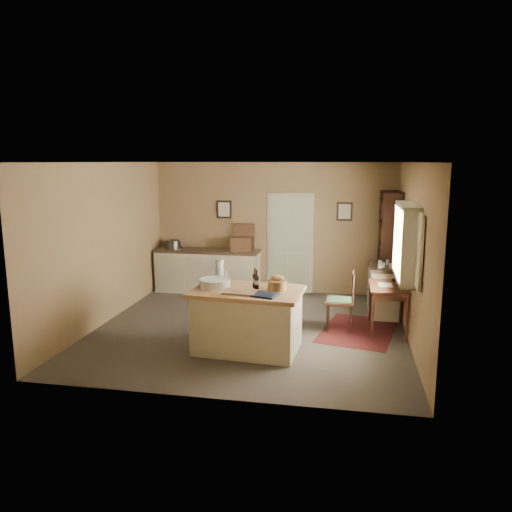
{
  "coord_description": "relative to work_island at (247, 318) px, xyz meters",
  "views": [
    {
      "loc": [
        1.52,
        -7.7,
        2.71
      ],
      "look_at": [
        0.02,
        0.38,
        1.15
      ],
      "focal_mm": 35.0,
      "sensor_mm": 36.0,
      "label": 1
    }
  ],
  "objects": [
    {
      "name": "desk_chair",
      "position": [
        1.31,
        1.14,
        0.0
      ],
      "size": [
        0.45,
        0.45,
        0.96
      ],
      "primitive_type": null,
      "rotation": [
        0.0,
        0.0,
        -0.01
      ],
      "color": "black",
      "rests_on": "ground"
    },
    {
      "name": "shelving_unit",
      "position": [
        2.23,
        2.87,
        0.6
      ],
      "size": [
        0.37,
        0.97,
        2.16
      ],
      "color": "black",
      "rests_on": "ground"
    },
    {
      "name": "sideboard",
      "position": [
        -1.47,
        3.13,
        -0.0
      ],
      "size": [
        2.19,
        0.62,
        1.18
      ],
      "color": "beige",
      "rests_on": "ground"
    },
    {
      "name": "rug",
      "position": [
        1.62,
        1.13,
        -0.48
      ],
      "size": [
        1.4,
        1.79,
        0.01
      ],
      "primitive_type": "cube",
      "rotation": [
        0.0,
        0.0,
        -0.21
      ],
      "color": "#480F0E",
      "rests_on": "ground"
    },
    {
      "name": "writing_desk",
      "position": [
        2.07,
        1.23,
        0.19
      ],
      "size": [
        0.6,
        0.97,
        0.82
      ],
      "color": "#3B1D13",
      "rests_on": "ground"
    },
    {
      "name": "right_cabinet",
      "position": [
        2.07,
        2.14,
        -0.02
      ],
      "size": [
        0.54,
        0.97,
        0.99
      ],
      "color": "beige",
      "rests_on": "ground"
    },
    {
      "name": "wall_back",
      "position": [
        -0.13,
        3.43,
        0.87
      ],
      "size": [
        5.0,
        0.1,
        2.7
      ],
      "primitive_type": "cube",
      "color": "#8D6E4A",
      "rests_on": "ground"
    },
    {
      "name": "ground",
      "position": [
        -0.13,
        0.93,
        -0.48
      ],
      "size": [
        5.0,
        5.0,
        0.0
      ],
      "primitive_type": "plane",
      "color": "brown",
      "rests_on": "ground"
    },
    {
      "name": "wall_left",
      "position": [
        -2.63,
        0.93,
        0.87
      ],
      "size": [
        0.1,
        5.0,
        2.7
      ],
      "primitive_type": "cube",
      "color": "#8D6E4A",
      "rests_on": "ground"
    },
    {
      "name": "door",
      "position": [
        0.22,
        3.4,
        0.57
      ],
      "size": [
        0.97,
        0.06,
        2.11
      ],
      "primitive_type": "cube",
      "color": "beige",
      "rests_on": "ground"
    },
    {
      "name": "work_island",
      "position": [
        0.0,
        0.0,
        0.0
      ],
      "size": [
        1.63,
        1.13,
        1.2
      ],
      "rotation": [
        0.0,
        0.0,
        -0.08
      ],
      "color": "beige",
      "rests_on": "ground"
    },
    {
      "name": "wall_front",
      "position": [
        -0.13,
        -1.57,
        0.87
      ],
      "size": [
        5.0,
        0.1,
        2.7
      ],
      "primitive_type": "cube",
      "color": "#8D6E4A",
      "rests_on": "ground"
    },
    {
      "name": "wall_right",
      "position": [
        2.37,
        0.93,
        0.87
      ],
      "size": [
        0.1,
        5.0,
        2.7
      ],
      "primitive_type": "cube",
      "color": "#8D6E4A",
      "rests_on": "ground"
    },
    {
      "name": "window",
      "position": [
        2.29,
        0.73,
        1.07
      ],
      "size": [
        0.25,
        1.99,
        1.12
      ],
      "color": "beige",
      "rests_on": "ground"
    },
    {
      "name": "ceiling",
      "position": [
        -0.13,
        0.93,
        2.22
      ],
      "size": [
        5.0,
        5.0,
        0.0
      ],
      "primitive_type": "plane",
      "color": "silver",
      "rests_on": "wall_back"
    },
    {
      "name": "framed_prints",
      "position": [
        0.07,
        3.41,
        1.24
      ],
      "size": [
        2.82,
        0.02,
        0.38
      ],
      "color": "black",
      "rests_on": "ground"
    }
  ]
}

